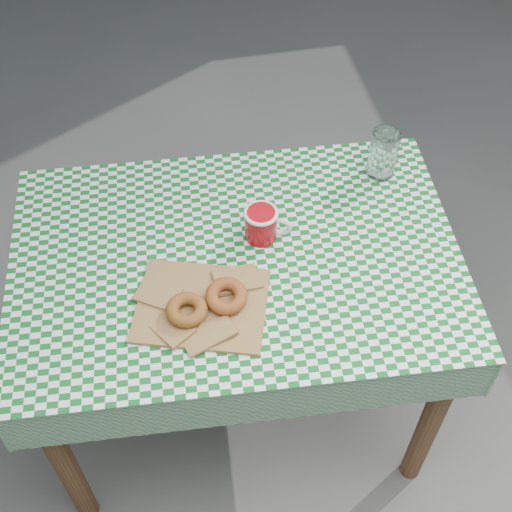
{
  "coord_description": "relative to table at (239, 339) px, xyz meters",
  "views": [
    {
      "loc": [
        -0.18,
        -1.22,
        2.1
      ],
      "look_at": [
        0.04,
        -0.17,
        0.79
      ],
      "focal_mm": 48.42,
      "sensor_mm": 36.0,
      "label": 1
    }
  ],
  "objects": [
    {
      "name": "ground",
      "position": [
        0.01,
        0.13,
        -0.38
      ],
      "size": [
        60.0,
        60.0,
        0.0
      ],
      "primitive_type": "plane",
      "color": "#4E4D49",
      "rests_on": "ground"
    },
    {
      "name": "table",
      "position": [
        0.0,
        0.0,
        0.0
      ],
      "size": [
        1.17,
        0.82,
        0.75
      ],
      "primitive_type": "cube",
      "rotation": [
        0.0,
        0.0,
        -0.08
      ],
      "color": "brown",
      "rests_on": "ground"
    },
    {
      "name": "tablecloth",
      "position": [
        0.0,
        0.0,
        0.38
      ],
      "size": [
        1.19,
        0.85,
        0.01
      ],
      "primitive_type": "cube",
      "rotation": [
        0.0,
        0.0,
        -0.08
      ],
      "color": "#0E5B1E",
      "rests_on": "table"
    },
    {
      "name": "paper_bag",
      "position": [
        -0.11,
        -0.13,
        0.39
      ],
      "size": [
        0.36,
        0.33,
        0.02
      ],
      "primitive_type": "cube",
      "rotation": [
        0.0,
        0.0,
        -0.31
      ],
      "color": "#9B7C44",
      "rests_on": "tablecloth"
    },
    {
      "name": "bagel_front",
      "position": [
        -0.14,
        -0.16,
        0.41
      ],
      "size": [
        0.12,
        0.12,
        0.03
      ],
      "primitive_type": "torus",
      "rotation": [
        0.0,
        0.0,
        -0.32
      ],
      "color": "brown",
      "rests_on": "paper_bag"
    },
    {
      "name": "bagel_back",
      "position": [
        -0.05,
        -0.14,
        0.41
      ],
      "size": [
        0.13,
        0.13,
        0.03
      ],
      "primitive_type": "torus",
      "rotation": [
        0.0,
        0.0,
        -0.4
      ],
      "color": "brown",
      "rests_on": "paper_bag"
    },
    {
      "name": "coffee_mug",
      "position": [
        0.08,
        0.05,
        0.43
      ],
      "size": [
        0.21,
        0.21,
        0.09
      ],
      "primitive_type": null,
      "rotation": [
        0.0,
        0.0,
        -0.35
      ],
      "color": "#9E0A11",
      "rests_on": "tablecloth"
    },
    {
      "name": "drinking_glass",
      "position": [
        0.45,
        0.22,
        0.45
      ],
      "size": [
        0.08,
        0.08,
        0.14
      ],
      "primitive_type": "cylinder",
      "rotation": [
        0.0,
        0.0,
        0.08
      ],
      "color": "white",
      "rests_on": "tablecloth"
    }
  ]
}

